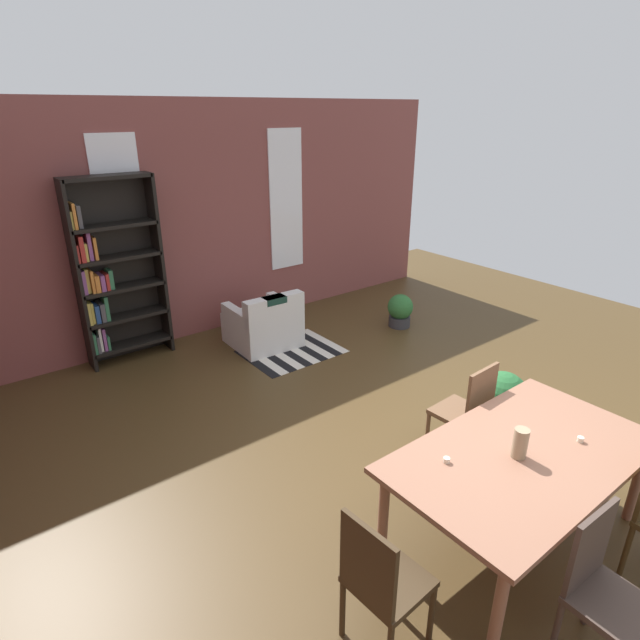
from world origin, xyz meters
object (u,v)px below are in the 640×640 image
(dining_chair_head_left, at_px, (380,580))
(potted_plant_corner, at_px, (502,399))
(vase_on_table, at_px, (520,443))
(dining_table, at_px, (523,461))
(potted_plant_by_shelf, at_px, (400,310))
(dining_chair_far_right, at_px, (467,410))
(dining_chair_near_left, at_px, (603,588))
(armchair_white, at_px, (264,325))
(bookshelf_tall, at_px, (113,275))

(dining_chair_head_left, xyz_separation_m, potted_plant_corner, (2.47, 0.88, -0.20))
(vase_on_table, height_order, potted_plant_corner, vase_on_table)
(dining_table, bearing_deg, potted_plant_by_shelf, 55.81)
(dining_chair_far_right, height_order, potted_plant_corner, dining_chair_far_right)
(dining_chair_near_left, bearing_deg, armchair_white, 80.55)
(dining_chair_head_left, xyz_separation_m, armchair_white, (1.68, 3.88, -0.23))
(potted_plant_by_shelf, bearing_deg, bookshelf_tall, 158.26)
(dining_chair_head_left, xyz_separation_m, dining_chair_far_right, (1.77, 0.78, 0.00))
(dining_chair_near_left, relative_size, dining_chair_far_right, 1.00)
(dining_chair_near_left, xyz_separation_m, dining_chair_far_right, (0.87, 1.55, 0.00))
(dining_chair_near_left, relative_size, dining_chair_head_left, 1.00)
(dining_chair_head_left, bearing_deg, potted_plant_corner, 19.59)
(vase_on_table, distance_m, armchair_white, 3.94)
(dining_chair_near_left, bearing_deg, potted_plant_by_shelf, 56.74)
(bookshelf_tall, bearing_deg, armchair_white, -24.57)
(dining_table, height_order, armchair_white, armchair_white)
(dining_chair_near_left, relative_size, bookshelf_tall, 0.43)
(potted_plant_by_shelf, relative_size, potted_plant_corner, 0.81)
(dining_chair_near_left, bearing_deg, vase_on_table, 65.49)
(dining_table, height_order, dining_chair_head_left, dining_chair_head_left)
(bookshelf_tall, bearing_deg, potted_plant_by_shelf, -21.74)
(potted_plant_corner, bearing_deg, dining_table, -142.38)
(bookshelf_tall, height_order, armchair_white, bookshelf_tall)
(dining_chair_far_right, bearing_deg, dining_chair_near_left, -119.30)
(potted_plant_corner, bearing_deg, armchair_white, 104.80)
(dining_table, distance_m, dining_chair_head_left, 1.35)
(armchair_white, bearing_deg, dining_chair_far_right, -88.27)
(armchair_white, bearing_deg, vase_on_table, -96.20)
(vase_on_table, height_order, dining_chair_head_left, vase_on_table)
(dining_chair_far_right, height_order, armchair_white, dining_chair_far_right)
(vase_on_table, bearing_deg, potted_plant_corner, 35.79)
(bookshelf_tall, relative_size, armchair_white, 2.67)
(dining_chair_head_left, height_order, dining_chair_far_right, same)
(dining_chair_far_right, distance_m, bookshelf_tall, 4.22)
(dining_chair_far_right, height_order, potted_plant_by_shelf, dining_chair_far_right)
(armchair_white, xyz_separation_m, potted_plant_by_shelf, (1.85, -0.65, -0.04))
(armchair_white, bearing_deg, dining_chair_head_left, -113.40)
(dining_chair_head_left, relative_size, dining_chair_far_right, 1.00)
(vase_on_table, xyz_separation_m, dining_chair_head_left, (-1.26, -0.00, -0.33))
(dining_chair_near_left, height_order, potted_plant_by_shelf, dining_chair_near_left)
(bookshelf_tall, bearing_deg, dining_chair_far_right, -66.37)
(dining_chair_near_left, height_order, bookshelf_tall, bookshelf_tall)
(vase_on_table, bearing_deg, armchair_white, 83.80)
(dining_chair_near_left, distance_m, dining_chair_head_left, 1.19)
(armchair_white, relative_size, potted_plant_corner, 1.42)
(dining_chair_far_right, xyz_separation_m, bookshelf_tall, (-1.67, 3.83, 0.58))
(dining_chair_near_left, xyz_separation_m, armchair_white, (0.77, 4.65, -0.23))
(dining_table, distance_m, vase_on_table, 0.19)
(bookshelf_tall, height_order, potted_plant_corner, bookshelf_tall)
(dining_chair_far_right, bearing_deg, armchair_white, 91.73)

